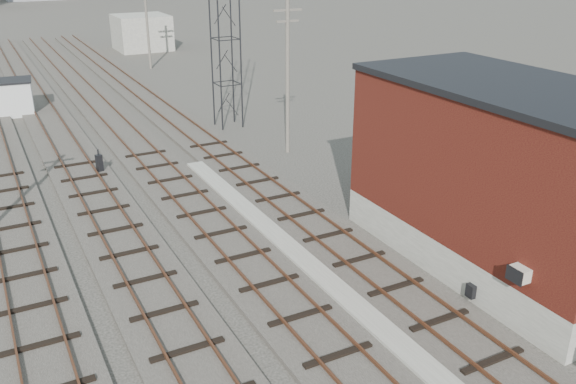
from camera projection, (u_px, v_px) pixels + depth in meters
ground at (81, 71)px, 60.80m from camera, size 320.00×320.00×0.00m
track_right at (170, 116)px, 44.64m from camera, size 3.20×90.00×0.39m
track_mid_right at (115, 123)px, 42.92m from camera, size 3.20×90.00×0.39m
track_mid_left at (55, 131)px, 41.20m from camera, size 3.20×90.00×0.39m
platform_curb at (319, 275)px, 23.31m from camera, size 0.90×28.00×0.26m
brick_building at (504, 176)px, 23.34m from camera, size 6.54×12.20×7.22m
lattice_tower at (224, 15)px, 39.84m from camera, size 1.60×1.60×15.00m
utility_pole_right_a at (288, 74)px, 35.57m from camera, size 1.80×0.24×9.00m
utility_pole_right_b at (147, 20)px, 60.13m from camera, size 1.80×0.24×9.00m
shed_right at (142, 32)px, 72.09m from camera, size 6.00×6.00×4.00m
switch_stand at (99, 163)px, 33.57m from camera, size 0.39×0.39×1.34m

